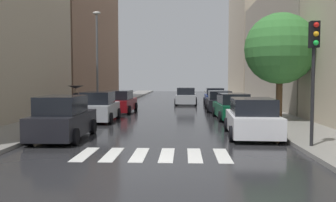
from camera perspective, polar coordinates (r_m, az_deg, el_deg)
ground_plane at (r=33.94m, az=0.87°, el=-0.62°), size 28.00×72.00×0.04m
sidewalk_left at (r=34.74m, az=-9.91°, el=-0.42°), size 3.00×72.00×0.15m
sidewalk_right at (r=34.36m, az=11.77°, el=-0.49°), size 3.00×72.00×0.15m
crosswalk_stripes at (r=11.70m, az=-2.40°, el=-8.65°), size 4.95×2.20×0.01m
building_left_mid at (r=40.68m, az=-14.85°, el=10.02°), size 6.00×20.21×14.22m
building_right_mid at (r=33.33m, az=20.21°, el=7.78°), size 6.00×18.86×10.08m
building_right_far at (r=50.85m, az=14.23°, el=12.82°), size 6.00×14.69×21.43m
parked_car_left_nearest at (r=15.27m, az=-16.53°, el=-2.79°), size 2.04×4.30×1.79m
parked_car_left_second at (r=21.09m, az=-11.07°, el=-1.03°), size 2.13×4.26×1.74m
parked_car_left_third at (r=26.21m, az=-7.80°, el=-0.19°), size 2.18×4.60×1.63m
parked_car_right_nearest at (r=15.64m, az=13.39°, el=-2.77°), size 2.32×4.42×1.66m
parked_car_right_second at (r=22.06m, az=10.29°, el=-0.97°), size 2.19×4.59×1.60m
parked_car_right_third at (r=27.45m, az=8.25°, el=-0.08°), size 2.11×4.68×1.57m
parked_car_right_fourth at (r=34.03m, az=7.50°, el=0.66°), size 2.04×4.06×1.61m
car_midroad at (r=34.11m, az=2.93°, el=0.71°), size 2.18×4.42×1.63m
pedestrian_near_tree at (r=24.48m, az=-14.62°, el=1.32°), size 1.09×1.09×1.88m
street_tree_right at (r=21.15m, az=17.58°, el=8.01°), size 4.00×4.00×6.04m
traffic_light_right_corner at (r=13.22m, az=22.41°, el=6.79°), size 0.30×0.42×4.30m
lamp_post_left at (r=27.45m, az=-11.34°, el=7.48°), size 0.60×0.28×7.37m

